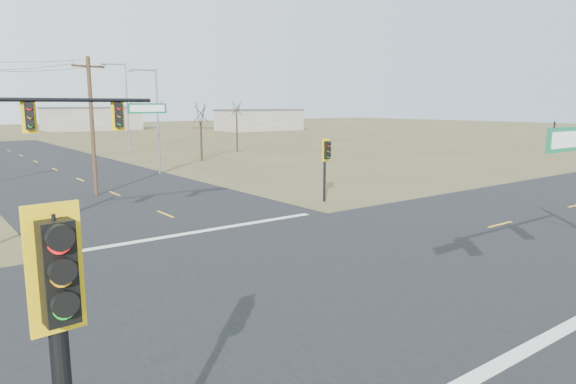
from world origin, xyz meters
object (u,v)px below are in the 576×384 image
(mast_arm_far, at_px, (34,131))
(pedestal_signal_ne, at_px, (326,155))
(streetlight_b, at_px, (125,103))
(bare_tree_d, at_px, (237,108))
(streetlight_a, at_px, (155,115))
(pedestal_signal_sw, at_px, (61,332))
(bare_tree_c, at_px, (200,112))
(utility_pole_near, at_px, (92,124))

(mast_arm_far, height_order, pedestal_signal_ne, mast_arm_far)
(pedestal_signal_ne, distance_m, streetlight_b, 39.77)
(mast_arm_far, height_order, bare_tree_d, bare_tree_d)
(streetlight_b, height_order, bare_tree_d, streetlight_b)
(pedestal_signal_ne, relative_size, streetlight_a, 0.44)
(pedestal_signal_sw, bearing_deg, bare_tree_c, 57.14)
(pedestal_signal_sw, height_order, bare_tree_c, bare_tree_c)
(mast_arm_far, relative_size, streetlight_b, 0.82)
(streetlight_a, height_order, bare_tree_d, streetlight_a)
(mast_arm_far, xyz_separation_m, pedestal_signal_sw, (-3.12, -16.89, -1.30))
(utility_pole_near, relative_size, bare_tree_d, 1.31)
(bare_tree_d, bearing_deg, pedestal_signal_ne, -112.65)
(pedestal_signal_sw, xyz_separation_m, bare_tree_c, (23.70, 42.46, 1.60))
(streetlight_a, bearing_deg, utility_pole_near, -120.02)
(utility_pole_near, xyz_separation_m, bare_tree_c, (15.15, 14.60, 0.51))
(utility_pole_near, bearing_deg, pedestal_signal_sw, -107.06)
(utility_pole_near, xyz_separation_m, bare_tree_d, (23.73, 21.61, 0.81))
(utility_pole_near, distance_m, streetlight_b, 31.79)
(pedestal_signal_ne, height_order, utility_pole_near, utility_pole_near)
(utility_pole_near, bearing_deg, streetlight_b, 66.69)
(bare_tree_c, bearing_deg, streetlight_b, 100.05)
(pedestal_signal_sw, bearing_deg, streetlight_a, 62.13)
(utility_pole_near, bearing_deg, bare_tree_d, 42.32)
(bare_tree_d, bearing_deg, pedestal_signal_sw, -123.13)
(pedestal_signal_ne, xyz_separation_m, bare_tree_d, (13.37, 32.03, 2.52))
(mast_arm_far, bearing_deg, streetlight_b, 77.65)
(mast_arm_far, bearing_deg, pedestal_signal_ne, 13.81)
(bare_tree_c, bearing_deg, mast_arm_far, -128.82)
(streetlight_b, xyz_separation_m, bare_tree_c, (2.58, -14.56, -0.97))
(bare_tree_c, xyz_separation_m, bare_tree_d, (8.58, 7.01, 0.30))
(bare_tree_c, bearing_deg, streetlight_a, -137.66)
(streetlight_a, height_order, streetlight_b, streetlight_b)
(mast_arm_far, distance_m, streetlight_b, 44.00)
(mast_arm_far, relative_size, bare_tree_d, 1.33)
(streetlight_a, bearing_deg, bare_tree_d, 55.15)
(pedestal_signal_ne, relative_size, bare_tree_d, 0.57)
(streetlight_b, bearing_deg, bare_tree_c, -96.58)
(mast_arm_far, distance_m, bare_tree_c, 32.82)
(pedestal_signal_ne, height_order, pedestal_signal_sw, pedestal_signal_sw)
(streetlight_a, relative_size, streetlight_b, 0.81)
(mast_arm_far, bearing_deg, utility_pole_near, 75.48)
(pedestal_signal_sw, xyz_separation_m, bare_tree_d, (32.28, 49.47, 1.90))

